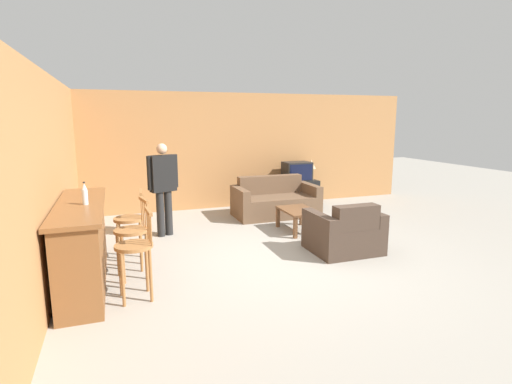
{
  "coord_description": "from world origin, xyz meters",
  "views": [
    {
      "loc": [
        -2.34,
        -5.15,
        2.05
      ],
      "look_at": [
        -0.19,
        0.89,
        0.85
      ],
      "focal_mm": 28.0,
      "sensor_mm": 36.0,
      "label": 1
    }
  ],
  "objects_px": {
    "bottle": "(85,194)",
    "couch_far": "(275,202)",
    "coffee_table": "(299,213)",
    "tv": "(297,171)",
    "bar_chair_mid": "(133,235)",
    "tv_unit": "(296,193)",
    "table_lamp": "(311,165)",
    "armchair_near": "(344,233)",
    "person_by_window": "(163,184)",
    "bar_chair_far": "(130,223)",
    "bar_chair_near": "(135,251)"
  },
  "relations": [
    {
      "from": "bottle",
      "to": "couch_far",
      "type": "bearing_deg",
      "value": 36.39
    },
    {
      "from": "coffee_table",
      "to": "tv",
      "type": "xyz_separation_m",
      "value": [
        0.93,
        2.06,
        0.46
      ]
    },
    {
      "from": "bar_chair_mid",
      "to": "tv_unit",
      "type": "distance_m",
      "value": 5.09
    },
    {
      "from": "bottle",
      "to": "table_lamp",
      "type": "distance_m",
      "value": 5.84
    },
    {
      "from": "armchair_near",
      "to": "person_by_window",
      "type": "xyz_separation_m",
      "value": [
        -2.5,
        1.82,
        0.62
      ]
    },
    {
      "from": "tv_unit",
      "to": "armchair_near",
      "type": "bearing_deg",
      "value": -102.91
    },
    {
      "from": "bar_chair_far",
      "to": "bar_chair_mid",
      "type": "bearing_deg",
      "value": -90.02
    },
    {
      "from": "couch_far",
      "to": "table_lamp",
      "type": "xyz_separation_m",
      "value": [
        1.25,
        0.8,
        0.65
      ]
    },
    {
      "from": "bar_chair_far",
      "to": "tv",
      "type": "relative_size",
      "value": 1.64
    },
    {
      "from": "couch_far",
      "to": "coffee_table",
      "type": "relative_size",
      "value": 2.04
    },
    {
      "from": "coffee_table",
      "to": "tv_unit",
      "type": "height_order",
      "value": "tv_unit"
    },
    {
      "from": "bar_chair_mid",
      "to": "coffee_table",
      "type": "relative_size",
      "value": 1.21
    },
    {
      "from": "bottle",
      "to": "table_lamp",
      "type": "relative_size",
      "value": 0.56
    },
    {
      "from": "coffee_table",
      "to": "person_by_window",
      "type": "bearing_deg",
      "value": 166.65
    },
    {
      "from": "bar_chair_far",
      "to": "bottle",
      "type": "bearing_deg",
      "value": -125.35
    },
    {
      "from": "coffee_table",
      "to": "table_lamp",
      "type": "xyz_separation_m",
      "value": [
        1.3,
        2.06,
        0.6
      ]
    },
    {
      "from": "bar_chair_far",
      "to": "coffee_table",
      "type": "height_order",
      "value": "bar_chair_far"
    },
    {
      "from": "tv_unit",
      "to": "couch_far",
      "type": "bearing_deg",
      "value": -137.8
    },
    {
      "from": "bar_chair_far",
      "to": "armchair_near",
      "type": "bearing_deg",
      "value": -12.12
    },
    {
      "from": "couch_far",
      "to": "armchair_near",
      "type": "distance_m",
      "value": 2.53
    },
    {
      "from": "bar_chair_near",
      "to": "couch_far",
      "type": "xyz_separation_m",
      "value": [
        2.99,
        3.15,
        -0.27
      ]
    },
    {
      "from": "coffee_table",
      "to": "tv",
      "type": "bearing_deg",
      "value": 65.63
    },
    {
      "from": "bottle",
      "to": "armchair_near",
      "type": "bearing_deg",
      "value": 0.93
    },
    {
      "from": "bar_chair_mid",
      "to": "table_lamp",
      "type": "height_order",
      "value": "table_lamp"
    },
    {
      "from": "bar_chair_near",
      "to": "bar_chair_mid",
      "type": "distance_m",
      "value": 0.66
    },
    {
      "from": "bar_chair_near",
      "to": "armchair_near",
      "type": "distance_m",
      "value": 3.18
    },
    {
      "from": "couch_far",
      "to": "tv",
      "type": "relative_size",
      "value": 2.78
    },
    {
      "from": "person_by_window",
      "to": "bottle",
      "type": "bearing_deg",
      "value": -120.98
    },
    {
      "from": "bottle",
      "to": "person_by_window",
      "type": "distance_m",
      "value": 2.2
    },
    {
      "from": "bar_chair_far",
      "to": "couch_far",
      "type": "bearing_deg",
      "value": 31.84
    },
    {
      "from": "bar_chair_near",
      "to": "armchair_near",
      "type": "xyz_separation_m",
      "value": [
        3.11,
        0.62,
        -0.27
      ]
    },
    {
      "from": "bar_chair_mid",
      "to": "couch_far",
      "type": "relative_size",
      "value": 0.59
    },
    {
      "from": "bar_chair_far",
      "to": "bar_chair_near",
      "type": "bearing_deg",
      "value": -90.0
    },
    {
      "from": "bar_chair_far",
      "to": "coffee_table",
      "type": "relative_size",
      "value": 1.21
    },
    {
      "from": "armchair_near",
      "to": "coffee_table",
      "type": "bearing_deg",
      "value": 97.64
    },
    {
      "from": "bar_chair_near",
      "to": "bar_chair_far",
      "type": "relative_size",
      "value": 1.0
    },
    {
      "from": "person_by_window",
      "to": "armchair_near",
      "type": "bearing_deg",
      "value": -36.02
    },
    {
      "from": "armchair_near",
      "to": "bottle",
      "type": "bearing_deg",
      "value": -179.07
    },
    {
      "from": "couch_far",
      "to": "table_lamp",
      "type": "bearing_deg",
      "value": 32.6
    },
    {
      "from": "couch_far",
      "to": "bottle",
      "type": "relative_size",
      "value": 6.35
    },
    {
      "from": "couch_far",
      "to": "coffee_table",
      "type": "bearing_deg",
      "value": -92.31
    },
    {
      "from": "person_by_window",
      "to": "bar_chair_near",
      "type": "bearing_deg",
      "value": -104.08
    },
    {
      "from": "bar_chair_mid",
      "to": "person_by_window",
      "type": "xyz_separation_m",
      "value": [
        0.61,
        1.78,
        0.35
      ]
    },
    {
      "from": "tv_unit",
      "to": "person_by_window",
      "type": "distance_m",
      "value": 3.65
    },
    {
      "from": "bar_chair_near",
      "to": "couch_far",
      "type": "bearing_deg",
      "value": 46.42
    },
    {
      "from": "bar_chair_near",
      "to": "coffee_table",
      "type": "height_order",
      "value": "bar_chair_near"
    },
    {
      "from": "bottle",
      "to": "tv",
      "type": "bearing_deg",
      "value": 37.61
    },
    {
      "from": "bottle",
      "to": "person_by_window",
      "type": "xyz_separation_m",
      "value": [
        1.13,
        1.88,
        -0.24
      ]
    },
    {
      "from": "bar_chair_mid",
      "to": "couch_far",
      "type": "height_order",
      "value": "bar_chair_mid"
    },
    {
      "from": "tv",
      "to": "person_by_window",
      "type": "bearing_deg",
      "value": -155.25
    }
  ]
}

